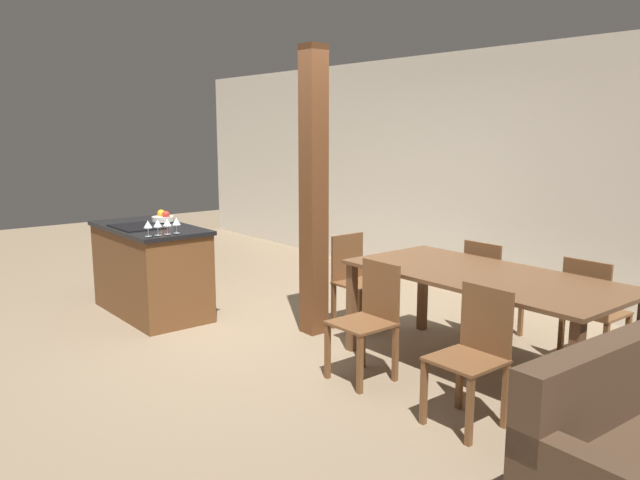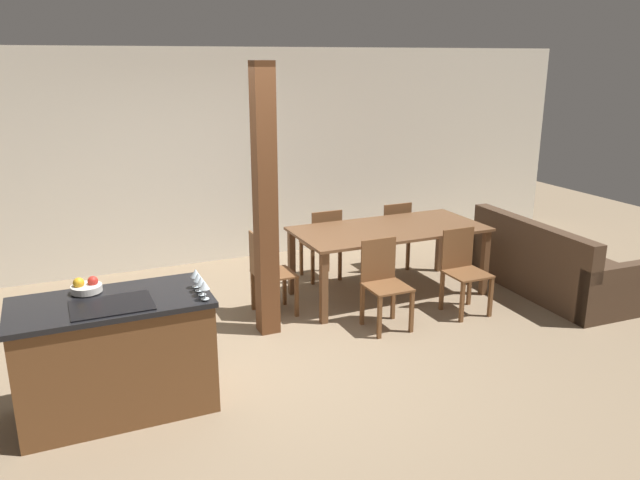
# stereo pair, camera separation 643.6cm
# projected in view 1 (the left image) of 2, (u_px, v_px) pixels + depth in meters

# --- Properties ---
(ground_plane) EXTENTS (16.00, 16.00, 0.00)m
(ground_plane) POSITION_uv_depth(u_px,v_px,m) (260.00, 338.00, 5.57)
(ground_plane) COLOR #847056
(wall_back) EXTENTS (11.20, 0.08, 2.70)m
(wall_back) POSITION_uv_depth(u_px,v_px,m) (468.00, 172.00, 7.11)
(wall_back) COLOR silver
(wall_back) RESTS_ON ground_plane
(kitchen_island) EXTENTS (1.42, 0.72, 0.90)m
(kitchen_island) POSITION_uv_depth(u_px,v_px,m) (151.00, 270.00, 6.24)
(kitchen_island) COLOR brown
(kitchen_island) RESTS_ON ground_plane
(fruit_bowl) EXTENTS (0.23, 0.23, 0.12)m
(fruit_bowl) POSITION_uv_depth(u_px,v_px,m) (163.00, 217.00, 6.40)
(fruit_bowl) COLOR silver
(fruit_bowl) RESTS_ON kitchen_island
(wine_glass_near) EXTENTS (0.08, 0.08, 0.14)m
(wine_glass_near) POSITION_uv_depth(u_px,v_px,m) (148.00, 225.00, 5.49)
(wine_glass_near) COLOR silver
(wine_glass_near) RESTS_ON kitchen_island
(wine_glass_middle) EXTENTS (0.08, 0.08, 0.14)m
(wine_glass_middle) POSITION_uv_depth(u_px,v_px,m) (158.00, 224.00, 5.55)
(wine_glass_middle) COLOR silver
(wine_glass_middle) RESTS_ON kitchen_island
(wine_glass_far) EXTENTS (0.08, 0.08, 0.14)m
(wine_glass_far) POSITION_uv_depth(u_px,v_px,m) (167.00, 223.00, 5.60)
(wine_glass_far) COLOR silver
(wine_glass_far) RESTS_ON kitchen_island
(wine_glass_end) EXTENTS (0.08, 0.08, 0.14)m
(wine_glass_end) POSITION_uv_depth(u_px,v_px,m) (176.00, 222.00, 5.66)
(wine_glass_end) COLOR silver
(wine_glass_end) RESTS_ON kitchen_island
(dining_table) EXTENTS (2.10, 1.01, 0.78)m
(dining_table) POSITION_uv_depth(u_px,v_px,m) (484.00, 285.00, 4.66)
(dining_table) COLOR brown
(dining_table) RESTS_ON ground_plane
(dining_chair_near_left) EXTENTS (0.40, 0.40, 0.87)m
(dining_chair_near_left) POSITION_uv_depth(u_px,v_px,m) (369.00, 318.00, 4.61)
(dining_chair_near_left) COLOR brown
(dining_chair_near_left) RESTS_ON ground_plane
(dining_chair_near_right) EXTENTS (0.40, 0.40, 0.87)m
(dining_chair_near_right) POSITION_uv_depth(u_px,v_px,m) (473.00, 353.00, 3.89)
(dining_chair_near_right) COLOR brown
(dining_chair_near_right) RESTS_ON ground_plane
(dining_chair_far_left) EXTENTS (0.40, 0.40, 0.87)m
(dining_chair_far_left) POSITION_uv_depth(u_px,v_px,m) (489.00, 287.00, 5.52)
(dining_chair_far_left) COLOR brown
(dining_chair_far_left) RESTS_ON ground_plane
(dining_chair_far_right) EXTENTS (0.40, 0.40, 0.87)m
(dining_chair_far_right) POSITION_uv_depth(u_px,v_px,m) (592.00, 310.00, 4.80)
(dining_chair_far_right) COLOR brown
(dining_chair_far_right) RESTS_ON ground_plane
(dining_chair_head_end) EXTENTS (0.40, 0.40, 0.87)m
(dining_chair_head_end) POSITION_uv_depth(u_px,v_px,m) (356.00, 279.00, 5.79)
(dining_chair_head_end) COLOR brown
(dining_chair_head_end) RESTS_ON ground_plane
(timber_post) EXTENTS (0.19, 0.19, 2.55)m
(timber_post) POSITION_uv_depth(u_px,v_px,m) (314.00, 194.00, 5.51)
(timber_post) COLOR brown
(timber_post) RESTS_ON ground_plane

